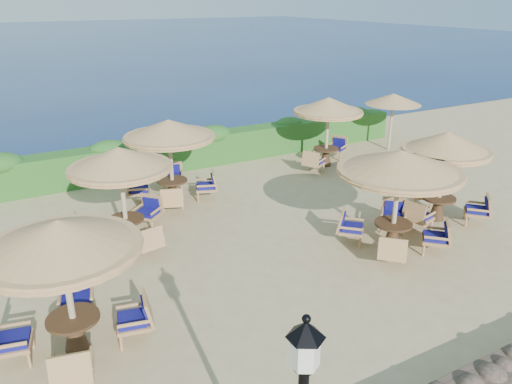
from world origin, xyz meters
name	(u,v)px	position (x,y,z in m)	size (l,w,h in m)	color
ground	(306,238)	(0.00, 0.00, 0.00)	(120.00, 120.00, 0.00)	tan
sea	(26,42)	(0.00, 70.00, 0.00)	(160.00, 160.00, 0.00)	#0B1C4A
hedge	(201,150)	(0.00, 7.20, 0.60)	(18.00, 0.90, 1.20)	#1E501A
extra_parasol	(393,99)	(7.80, 5.20, 2.17)	(2.30, 2.30, 2.41)	tan
cafe_set_0	(64,264)	(-6.35, -1.72, 1.82)	(2.88, 2.88, 2.65)	tan
cafe_set_1	(398,179)	(1.64, -1.53, 1.90)	(3.14, 3.14, 2.65)	tan
cafe_set_2	(444,160)	(4.04, -0.85, 1.83)	(2.68, 2.70, 2.65)	tan
cafe_set_3	(121,177)	(-4.34, 2.09, 1.87)	(2.76, 2.76, 2.65)	tan
cafe_set_4	(170,146)	(-2.24, 4.30, 1.83)	(2.87, 2.87, 2.65)	tan
cafe_set_5	(328,115)	(4.17, 4.79, 1.98)	(2.79, 2.63, 2.65)	tan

